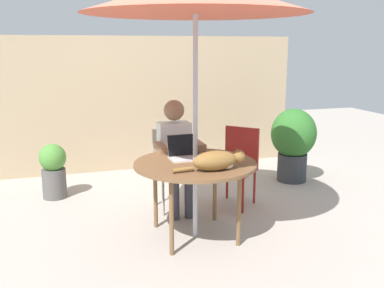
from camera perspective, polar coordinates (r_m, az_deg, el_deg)
The scene contains 10 objects.
ground_plane at distance 4.26m, azimuth 0.41°, elevation -11.84°, with size 14.00×14.00×0.00m, color #ADA399.
fence_back at distance 6.35m, azimuth -6.48°, elevation 5.24°, with size 4.57×0.08×1.90m, color tan.
patio_table at distance 4.03m, azimuth 0.42°, elevation -3.11°, with size 1.13×1.13×0.72m.
chair_occupied at distance 4.84m, azimuth -2.59°, elevation -2.41°, with size 0.40×0.40×0.87m.
chair_empty at distance 4.95m, azimuth 6.05°, elevation -2.14°, with size 0.57×0.57×0.87m.
person_seated at distance 4.65m, azimuth -2.12°, elevation -0.86°, with size 0.48×0.48×1.21m.
laptop at distance 4.15m, azimuth -0.98°, elevation -0.98°, with size 0.30×0.26×0.21m.
cat at distance 3.75m, azimuth 3.35°, elevation -2.17°, with size 0.65×0.21×0.17m.
potted_plant_near_fence at distance 5.90m, azimuth 13.06°, elevation 0.52°, with size 0.59×0.59×0.97m.
potted_plant_by_chair at distance 5.40m, azimuth -17.62°, elevation -3.20°, with size 0.31×0.31×0.65m.
Camera 1 is at (-1.18, -3.69, 1.77)m, focal length 40.92 mm.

